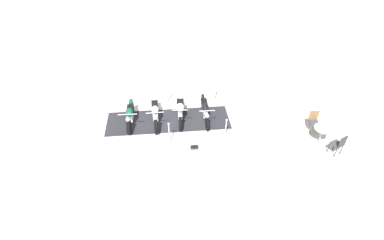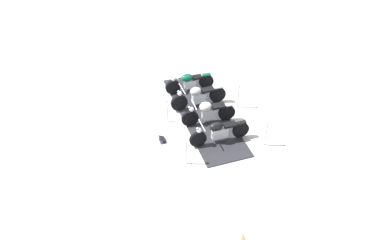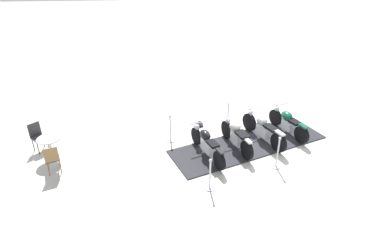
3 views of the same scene
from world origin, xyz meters
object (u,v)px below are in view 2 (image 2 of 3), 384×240
info_placard (162,140)px  motorcycle_chrome (198,96)px  stanchion_right_mid (167,116)px  motorcycle_cream (208,112)px  motorcycle_black (219,131)px  stanchion_left_rear (265,138)px  motorcycle_forest (189,82)px  stanchion_right_rear (187,157)px  stanchion_left_mid (238,100)px

info_placard → motorcycle_chrome: bearing=-50.6°
stanchion_right_mid → motorcycle_cream: bearing=-0.6°
motorcycle_black → info_placard: motorcycle_black is taller
motorcycle_chrome → stanchion_left_rear: size_ratio=2.14×
motorcycle_chrome → stanchion_right_mid: size_ratio=2.14×
motorcycle_forest → stanchion_right_rear: stanchion_right_rear is taller
motorcycle_forest → motorcycle_black: 3.35m
motorcycle_cream → stanchion_left_mid: size_ratio=1.86×
motorcycle_chrome → info_placard: bearing=38.2°
motorcycle_cream → motorcycle_chrome: bearing=-85.8°
motorcycle_cream → stanchion_left_rear: stanchion_left_rear is taller
motorcycle_chrome → stanchion_right_rear: 3.25m
motorcycle_black → stanchion_left_mid: bearing=-130.8°
motorcycle_black → stanchion_right_mid: bearing=-49.5°
stanchion_right_mid → stanchion_right_rear: 2.36m
motorcycle_forest → stanchion_right_mid: 2.20m
info_placard → stanchion_right_mid: bearing=-25.5°
stanchion_left_rear → stanchion_right_rear: bearing=-159.0°
motorcycle_chrome → motorcycle_black: 2.23m
motorcycle_cream → stanchion_left_rear: size_ratio=1.99×
motorcycle_cream → motorcycle_black: bearing=93.8°
motorcycle_cream → stanchion_right_mid: size_ratio=1.99×
stanchion_left_mid → info_placard: 3.51m
motorcycle_forest → motorcycle_black: bearing=91.3°
motorcycle_forest → motorcycle_black: (1.19, -3.13, 0.03)m
stanchion_left_mid → stanchion_left_rear: bearing=-69.0°
motorcycle_cream → info_placard: size_ratio=5.33×
motorcycle_black → stanchion_right_mid: size_ratio=2.10×
motorcycle_chrome → stanchion_left_mid: size_ratio=2.00×
stanchion_left_rear → stanchion_left_mid: bearing=111.0°
stanchion_left_rear → info_placard: stanchion_left_rear is taller
motorcycle_chrome → stanchion_left_rear: 3.27m
motorcycle_cream → stanchion_left_mid: bearing=-154.9°
stanchion_left_rear → info_placard: size_ratio=2.68×
motorcycle_cream → motorcycle_black: (0.39, -1.05, -0.03)m
stanchion_left_rear → stanchion_right_mid: bearing=161.6°
motorcycle_chrome → motorcycle_cream: (0.39, -1.04, 0.04)m
stanchion_right_rear → stanchion_left_rear: (2.69, 1.03, 0.03)m
motorcycle_forest → stanchion_right_mid: (-0.71, -2.07, -0.18)m
motorcycle_black → stanchion_left_mid: stanchion_left_mid is taller
motorcycle_cream → motorcycle_black: motorcycle_cream is taller
motorcycle_black → motorcycle_forest: bearing=-89.5°
motorcycle_forest → motorcycle_chrome: (0.41, -1.04, 0.02)m
stanchion_right_mid → info_placard: bearing=-94.5°
stanchion_left_mid → stanchion_left_rear: stanchion_left_mid is taller
motorcycle_chrome → motorcycle_cream: size_ratio=1.08×
stanchion_left_mid → motorcycle_chrome: bearing=-179.9°
stanchion_right_rear → motorcycle_forest: bearing=91.8°
motorcycle_forest → info_placard: bearing=56.4°
motorcycle_black → stanchion_left_rear: bearing=155.9°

